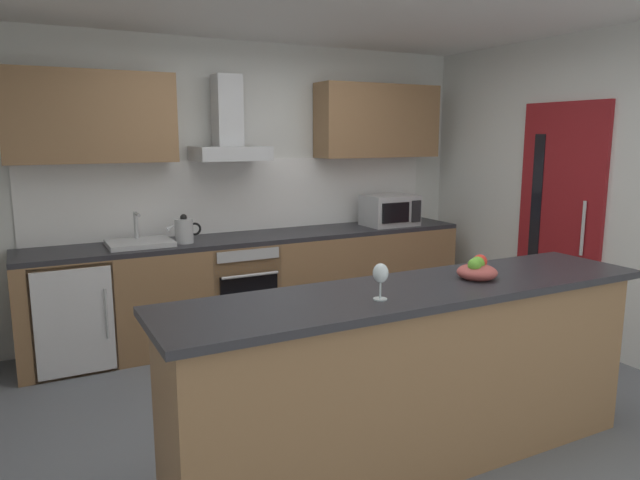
# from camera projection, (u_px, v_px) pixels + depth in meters

# --- Properties ---
(ground) EXTENTS (5.51, 4.87, 0.02)m
(ground) POSITION_uv_depth(u_px,v_px,m) (352.00, 405.00, 3.89)
(ground) COLOR slate
(wall_back) EXTENTS (5.51, 0.12, 2.60)m
(wall_back) POSITION_uv_depth(u_px,v_px,m) (244.00, 187.00, 5.39)
(wall_back) COLOR silver
(wall_back) RESTS_ON ground
(wall_right) EXTENTS (0.12, 4.87, 2.60)m
(wall_right) POSITION_uv_depth(u_px,v_px,m) (598.00, 194.00, 4.71)
(wall_right) COLOR silver
(wall_right) RESTS_ON ground
(backsplash_tile) EXTENTS (3.83, 0.02, 0.66)m
(backsplash_tile) POSITION_uv_depth(u_px,v_px,m) (247.00, 195.00, 5.34)
(backsplash_tile) COLOR white
(counter_back) EXTENTS (3.97, 0.60, 0.90)m
(counter_back) POSITION_uv_depth(u_px,v_px,m) (261.00, 284.00, 5.21)
(counter_back) COLOR olive
(counter_back) RESTS_ON ground
(counter_island) EXTENTS (2.76, 0.64, 1.00)m
(counter_island) POSITION_uv_depth(u_px,v_px,m) (415.00, 376.00, 3.10)
(counter_island) COLOR olive
(counter_island) RESTS_ON ground
(upper_cabinets) EXTENTS (3.91, 0.32, 0.70)m
(upper_cabinets) POSITION_uv_depth(u_px,v_px,m) (251.00, 119.00, 5.08)
(upper_cabinets) COLOR olive
(side_door) EXTENTS (0.08, 0.85, 2.05)m
(side_door) POSITION_uv_depth(u_px,v_px,m) (559.00, 223.00, 4.99)
(side_door) COLOR maroon
(side_door) RESTS_ON ground
(oven) EXTENTS (0.60, 0.62, 0.80)m
(oven) POSITION_uv_depth(u_px,v_px,m) (238.00, 287.00, 5.08)
(oven) COLOR slate
(oven) RESTS_ON ground
(refrigerator) EXTENTS (0.58, 0.60, 0.85)m
(refrigerator) POSITION_uv_depth(u_px,v_px,m) (71.00, 313.00, 4.47)
(refrigerator) COLOR white
(refrigerator) RESTS_ON ground
(microwave) EXTENTS (0.50, 0.38, 0.30)m
(microwave) POSITION_uv_depth(u_px,v_px,m) (390.00, 210.00, 5.67)
(microwave) COLOR #B7BABC
(microwave) RESTS_ON counter_back
(sink) EXTENTS (0.50, 0.40, 0.26)m
(sink) POSITION_uv_depth(u_px,v_px,m) (140.00, 242.00, 4.64)
(sink) COLOR silver
(sink) RESTS_ON counter_back
(kettle) EXTENTS (0.29, 0.15, 0.24)m
(kettle) POSITION_uv_depth(u_px,v_px,m) (184.00, 230.00, 4.75)
(kettle) COLOR #B7BABC
(kettle) RESTS_ON counter_back
(range_hood) EXTENTS (0.62, 0.45, 0.72)m
(range_hood) POSITION_uv_depth(u_px,v_px,m) (229.00, 134.00, 4.96)
(range_hood) COLOR #B7BABC
(wine_glass) EXTENTS (0.08, 0.08, 0.18)m
(wine_glass) POSITION_uv_depth(u_px,v_px,m) (381.00, 275.00, 2.75)
(wine_glass) COLOR silver
(wine_glass) RESTS_ON counter_island
(fruit_bowl) EXTENTS (0.22, 0.22, 0.13)m
(fruit_bowl) POSITION_uv_depth(u_px,v_px,m) (477.00, 270.00, 3.18)
(fruit_bowl) COLOR #B24C47
(fruit_bowl) RESTS_ON counter_island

